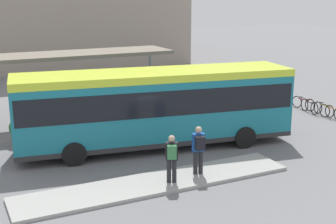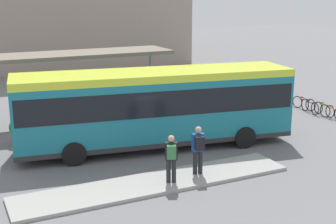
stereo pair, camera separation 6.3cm
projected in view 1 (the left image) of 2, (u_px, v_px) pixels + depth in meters
ground_plane at (156, 147)px, 19.77m from camera, size 120.00×120.00×0.00m
curb_island at (157, 183)px, 15.87m from camera, size 9.70×1.80×0.12m
city_bus at (156, 103)px, 19.31m from camera, size 11.65×4.21×3.24m
pedestrian_waiting at (172, 156)px, 15.52m from camera, size 0.49×0.52×1.65m
pedestrian_companion at (199, 147)px, 16.25m from camera, size 0.46×0.51×1.73m
bicycle_orange at (332, 112)px, 24.01m from camera, size 0.48×1.63×0.71m
bicycle_yellow at (324, 109)px, 24.75m from camera, size 0.48×1.56×0.68m
bicycle_black at (309, 106)px, 25.28m from camera, size 0.48×1.63×0.71m
bicycle_red at (303, 103)px, 26.06m from camera, size 0.48×1.58×0.69m
station_shelter at (67, 56)px, 22.80m from camera, size 10.39×2.60×3.47m
potted_planter_near_shelter at (19, 131)px, 19.92m from camera, size 0.79×0.79×1.16m
potted_planter_far_side at (164, 109)px, 23.53m from camera, size 0.73×0.73×1.23m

